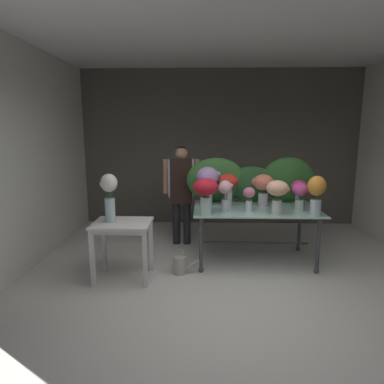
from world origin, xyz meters
name	(u,v)px	position (x,y,z in m)	size (l,w,h in m)	color
ground_plane	(224,253)	(0.00, 1.78, 0.00)	(7.82, 7.82, 0.00)	silver
wall_back	(220,148)	(0.00, 3.55, 1.50)	(5.45, 0.12, 3.00)	#5B564C
wall_left	(40,155)	(-2.72, 1.78, 1.50)	(0.12, 3.67, 3.00)	silver
ceiling_slab	(228,40)	(0.00, 1.78, 3.06)	(5.57, 3.67, 0.12)	silver
display_table_glass	(255,215)	(0.41, 1.52, 0.67)	(1.72, 1.04, 0.79)	#A9D8CE
side_table_white	(122,230)	(-1.33, 0.88, 0.63)	(0.71, 0.56, 0.74)	white
florist	(181,185)	(-0.67, 2.21, 0.98)	(0.59, 0.24, 1.60)	#232328
foliage_backdrop	(251,181)	(0.40, 1.92, 1.10)	(1.91, 0.29, 0.68)	#387033
vase_blush_roses	(225,192)	(-0.04, 1.28, 1.05)	(0.20, 0.18, 0.42)	silver
vase_peach_freesia	(277,192)	(0.62, 1.15, 1.07)	(0.30, 0.29, 0.45)	silver
vase_fuchsia_stock	(300,193)	(0.98, 1.39, 1.02)	(0.24, 0.21, 0.38)	silver
vase_coral_dahlias	(263,186)	(0.52, 1.60, 1.08)	(0.31, 0.28, 0.46)	silver
vase_lilac_carnations	(208,180)	(-0.26, 1.67, 1.15)	(0.35, 0.32, 0.56)	silver
vase_magenta_lilies	(299,190)	(1.03, 1.64, 1.02)	(0.24, 0.20, 0.38)	silver
vase_crimson_ranunculus	(205,191)	(-0.30, 1.09, 1.09)	(0.32, 0.32, 0.48)	silver
vase_rosy_snapdragons	(249,197)	(0.28, 1.33, 0.97)	(0.16, 0.16, 0.32)	silver
vase_scarlet_peonies	(228,185)	(0.03, 1.65, 1.08)	(0.28, 0.28, 0.46)	silver
vase_sunset_anemones	(316,191)	(1.10, 1.11, 1.09)	(0.23, 0.23, 0.51)	silver
vase_white_roses_tall	(109,194)	(-1.47, 0.88, 1.08)	(0.21, 0.20, 0.60)	silver
watering_can	(180,264)	(-0.63, 1.04, 0.13)	(0.35, 0.18, 0.34)	#B7B2A8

